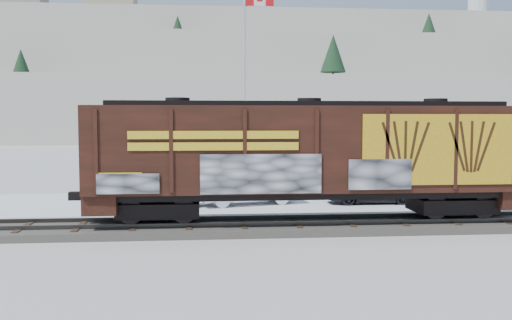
{
  "coord_description": "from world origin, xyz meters",
  "views": [
    {
      "loc": [
        -3.45,
        -21.38,
        4.17
      ],
      "look_at": [
        -1.22,
        3.0,
        2.46
      ],
      "focal_mm": 40.0,
      "sensor_mm": 36.0,
      "label": 1
    }
  ],
  "objects": [
    {
      "name": "ground",
      "position": [
        0.0,
        0.0,
        0.0
      ],
      "size": [
        500.0,
        500.0,
        0.0
      ],
      "primitive_type": "plane",
      "color": "white",
      "rests_on": "ground"
    },
    {
      "name": "rail_track",
      "position": [
        0.0,
        0.0,
        0.15
      ],
      "size": [
        50.0,
        3.4,
        0.43
      ],
      "color": "#59544C",
      "rests_on": "ground"
    },
    {
      "name": "parking_strip",
      "position": [
        0.0,
        7.5,
        0.01
      ],
      "size": [
        40.0,
        8.0,
        0.03
      ],
      "primitive_type": "cube",
      "color": "white",
      "rests_on": "ground"
    },
    {
      "name": "hillside",
      "position": [
        -0.05,
        139.79,
        14.37
      ],
      "size": [
        360.0,
        110.0,
        93.0
      ],
      "color": "white",
      "rests_on": "ground"
    },
    {
      "name": "hopper_railcar",
      "position": [
        0.54,
        -0.01,
        2.91
      ],
      "size": [
        16.5,
        3.06,
        4.46
      ],
      "color": "black",
      "rests_on": "rail_track"
    },
    {
      "name": "flagpole",
      "position": [
        -0.78,
        14.64,
        4.69
      ],
      "size": [
        2.3,
        0.9,
        12.5
      ],
      "color": "silver",
      "rests_on": "ground"
    },
    {
      "name": "car_silver",
      "position": [
        -5.94,
        6.47,
        0.84
      ],
      "size": [
        5.12,
        3.65,
        1.62
      ],
      "primitive_type": "imported",
      "rotation": [
        0.0,
        0.0,
        1.16
      ],
      "color": "silver",
      "rests_on": "parking_strip"
    },
    {
      "name": "car_white",
      "position": [
        -1.3,
        6.46,
        0.88
      ],
      "size": [
        5.46,
        3.09,
        1.7
      ],
      "primitive_type": "imported",
      "rotation": [
        0.0,
        0.0,
        1.84
      ],
      "color": "white",
      "rests_on": "parking_strip"
    },
    {
      "name": "car_dark",
      "position": [
        4.79,
        6.3,
        0.68
      ],
      "size": [
        4.49,
        1.83,
        1.3
      ],
      "primitive_type": "imported",
      "rotation": [
        0.0,
        0.0,
        1.57
      ],
      "color": "black",
      "rests_on": "parking_strip"
    }
  ]
}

